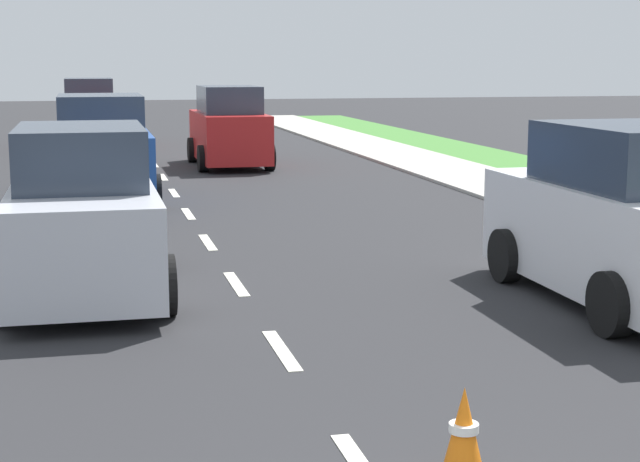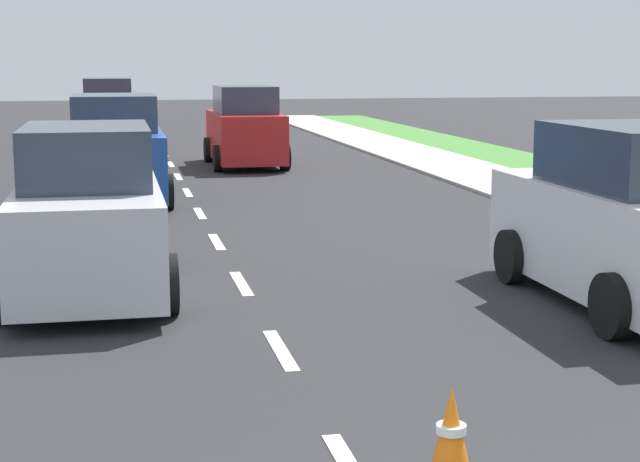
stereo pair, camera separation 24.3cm
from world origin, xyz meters
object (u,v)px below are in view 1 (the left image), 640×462
at_px(car_oncoming_second, 102,152).
at_px(car_oncoming_lead, 83,216).
at_px(traffic_cone_near, 464,435).
at_px(car_outgoing_far, 229,129).
at_px(car_oncoming_third, 90,115).
at_px(car_parked_curbside, 630,221).

distance_m(car_oncoming_second, car_oncoming_lead, 8.07).
distance_m(traffic_cone_near, car_outgoing_far, 20.56).
height_order(traffic_cone_near, car_oncoming_lead, car_oncoming_lead).
bearing_deg(traffic_cone_near, car_oncoming_third, 94.59).
height_order(car_oncoming_third, car_parked_curbside, car_oncoming_third).
bearing_deg(traffic_cone_near, car_oncoming_lead, 111.27).
xyz_separation_m(car_outgoing_far, car_oncoming_lead, (-3.76, -14.24, -0.05)).
relative_size(car_parked_curbside, car_oncoming_lead, 1.00).
distance_m(car_outgoing_far, car_oncoming_third, 8.00).
distance_m(traffic_cone_near, car_parked_curbside, 5.70).
bearing_deg(car_oncoming_third, car_oncoming_lead, -90.57).
distance_m(traffic_cone_near, car_oncoming_third, 27.77).
xyz_separation_m(car_parked_curbside, car_oncoming_lead, (-6.12, 1.95, -0.03)).
bearing_deg(car_oncoming_lead, car_outgoing_far, 75.21).
bearing_deg(car_outgoing_far, car_oncoming_lead, -104.79).
bearing_deg(traffic_cone_near, car_oncoming_second, 98.25).
relative_size(traffic_cone_near, car_oncoming_third, 0.15).
relative_size(traffic_cone_near, car_parked_curbside, 0.15).
relative_size(traffic_cone_near, car_oncoming_lead, 0.15).
relative_size(car_oncoming_second, car_oncoming_lead, 1.03).
bearing_deg(car_oncoming_second, car_outgoing_far, 61.20).
xyz_separation_m(traffic_cone_near, car_oncoming_lead, (-2.44, 6.26, 0.61)).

